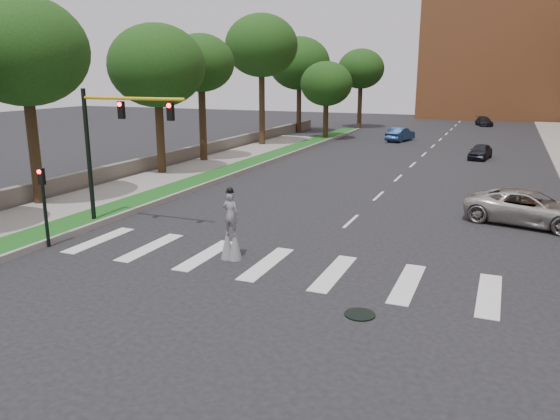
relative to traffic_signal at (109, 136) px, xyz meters
The scene contains 21 objects.
ground_plane 11.04m from the traffic_signal, 17.05° to the right, with size 160.00×160.00×0.00m, color black.
grass_median 17.56m from the traffic_signal, 95.77° to the left, with size 2.00×60.00×0.25m, color #154C18.
median_curb 17.48m from the traffic_signal, 92.25° to the left, with size 0.20×60.00×0.28m, color gray.
sidewalk_left 9.37m from the traffic_signal, 123.98° to the left, with size 4.00×60.00×0.18m, color gray.
stone_wall 20.64m from the traffic_signal, 110.80° to the left, with size 0.50×56.00×1.10m, color #605A52.
manhole 14.33m from the traffic_signal, 21.36° to the right, with size 0.90×0.90×0.04m, color black.
building_backdrop 76.80m from the traffic_signal, 78.12° to the left, with size 26.00×14.00×18.00m, color #BC6B3B.
traffic_signal is the anchor object (origin of this frame).
secondary_signal 4.17m from the traffic_signal, 98.43° to the right, with size 0.25×0.21×3.23m.
stilt_performer 7.94m from the traffic_signal, 15.94° to the right, with size 0.84×0.53×2.78m.
suv_crossing 19.44m from the traffic_signal, 23.47° to the left, with size 2.61×5.67×1.57m, color #B1AEA7.
car_near 31.80m from the traffic_signal, 62.88° to the left, with size 1.46×3.62×1.23m, color black.
car_mid 38.52m from the traffic_signal, 80.90° to the left, with size 1.50×4.30×1.42m, color navy.
car_far 61.14m from the traffic_signal, 77.38° to the left, with size 1.66×4.09×1.19m, color black.
tree_1 7.59m from the traffic_signal, 164.41° to the left, with size 6.41×6.41×10.65m.
tree_2 13.62m from the traffic_signal, 115.13° to the left, with size 6.44×6.44×10.08m.
tree_3 19.27m from the traffic_signal, 107.87° to the left, with size 5.15×5.15×9.82m.
tree_4 29.88m from the traffic_signal, 101.01° to the left, with size 6.81×6.81×12.28m.
tree_5 42.58m from the traffic_signal, 99.09° to the left, with size 7.14×7.14×11.03m.
tree_6 36.28m from the traffic_signal, 92.46° to the left, with size 5.40×5.40×8.12m.
tree_7 50.22m from the traffic_signal, 91.66° to the left, with size 5.83×5.83×9.92m.
Camera 1 is at (6.45, -16.43, 6.82)m, focal length 35.00 mm.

